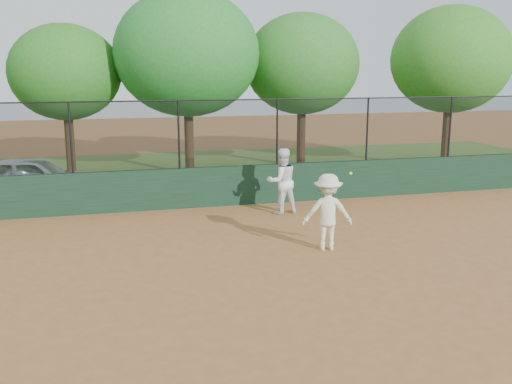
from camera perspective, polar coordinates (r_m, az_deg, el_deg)
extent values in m
plane|color=#A06433|center=(11.62, -0.97, -8.22)|extent=(80.00, 80.00, 0.00)
cube|color=#193824|center=(17.12, -5.93, 0.45)|extent=(26.00, 0.20, 1.20)
cube|color=#37581B|center=(23.08, -8.33, 1.89)|extent=(36.00, 12.00, 0.01)
imported|color=silver|center=(19.52, -21.42, 1.36)|extent=(4.20, 2.15, 1.37)
imported|color=white|center=(16.26, 2.60, 1.10)|extent=(0.98, 0.81, 1.87)
imported|color=beige|center=(13.05, 7.16, -2.00)|extent=(1.27, 0.94, 1.76)
sphere|color=yellow|center=(12.72, 9.45, 1.86)|extent=(0.07, 0.07, 0.07)
cube|color=black|center=(16.88, -6.04, 5.78)|extent=(26.00, 0.02, 2.00)
cylinder|color=black|center=(16.80, -6.12, 9.10)|extent=(26.00, 0.04, 0.04)
cylinder|color=black|center=(16.69, -18.04, 5.19)|extent=(0.06, 0.06, 2.00)
cylinder|color=black|center=(16.81, -7.73, 5.71)|extent=(0.06, 0.06, 2.00)
cylinder|color=black|center=(17.45, 2.13, 6.04)|extent=(0.06, 0.06, 2.00)
cylinder|color=black|center=(18.56, 11.06, 6.19)|extent=(0.06, 0.06, 2.00)
cylinder|color=black|center=(20.06, 18.82, 6.19)|extent=(0.06, 0.06, 2.00)
cylinder|color=#442C17|center=(23.24, -18.09, 4.42)|extent=(0.36, 0.36, 2.35)
ellipsoid|color=#27651D|center=(23.06, -18.55, 11.29)|extent=(4.17, 3.79, 3.60)
cylinder|color=#432C18|center=(22.53, -6.69, 4.93)|extent=(0.36, 0.36, 2.52)
ellipsoid|color=#226D25|center=(22.37, -6.91, 13.60)|extent=(5.54, 5.03, 4.78)
cylinder|color=#3E2614|center=(24.31, 4.53, 5.39)|extent=(0.36, 0.36, 2.44)
ellipsoid|color=#2B6922|center=(24.15, 4.65, 12.64)|extent=(4.79, 4.35, 4.13)
cylinder|color=#4A311A|center=(25.20, 18.47, 5.15)|extent=(0.36, 0.36, 2.53)
ellipsoid|color=#307020|center=(25.05, 18.96, 12.42)|extent=(4.99, 4.54, 4.31)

